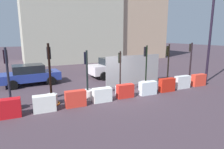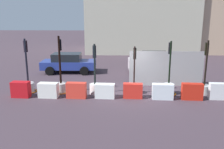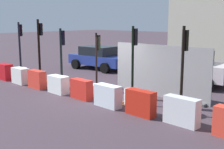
{
  "view_description": "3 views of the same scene",
  "coord_description": "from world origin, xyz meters",
  "px_view_note": "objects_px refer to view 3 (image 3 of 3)",
  "views": [
    {
      "loc": [
        -5.65,
        -10.31,
        3.64
      ],
      "look_at": [
        -0.28,
        0.37,
        1.19
      ],
      "focal_mm": 30.86,
      "sensor_mm": 36.0,
      "label": 1
    },
    {
      "loc": [
        -0.7,
        -13.18,
        4.31
      ],
      "look_at": [
        -1.23,
        0.67,
        0.9
      ],
      "focal_mm": 38.42,
      "sensor_mm": 36.0,
      "label": 2
    },
    {
      "loc": [
        8.81,
        -8.91,
        3.22
      ],
      "look_at": [
        0.32,
        0.54,
        0.87
      ],
      "focal_mm": 47.62,
      "sensor_mm": 36.0,
      "label": 3
    }
  ],
  "objects_px": {
    "traffic_light_1": "(40,71)",
    "car_white_van": "(190,67)",
    "construction_barrier_1": "(20,76)",
    "traffic_light_2": "(62,76)",
    "construction_barrier_5": "(108,96)",
    "traffic_light_0": "(21,68)",
    "traffic_light_5": "(181,99)",
    "construction_barrier_2": "(37,79)",
    "construction_barrier_7": "(182,111)",
    "traffic_light_4": "(132,91)",
    "construction_barrier_3": "(58,85)",
    "car_blue_estate": "(99,57)",
    "construction_barrier_6": "(141,103)",
    "construction_barrier_4": "(81,89)",
    "construction_barrier_0": "(5,72)",
    "traffic_light_3": "(97,85)"
  },
  "relations": [
    {
      "from": "traffic_light_5",
      "to": "traffic_light_2",
      "type": "bearing_deg",
      "value": -177.8
    },
    {
      "from": "construction_barrier_5",
      "to": "car_blue_estate",
      "type": "distance_m",
      "value": 8.69
    },
    {
      "from": "car_white_van",
      "to": "traffic_light_5",
      "type": "bearing_deg",
      "value": -65.81
    },
    {
      "from": "traffic_light_4",
      "to": "construction_barrier_0",
      "type": "bearing_deg",
      "value": -174.02
    },
    {
      "from": "construction_barrier_2",
      "to": "car_white_van",
      "type": "distance_m",
      "value": 7.59
    },
    {
      "from": "traffic_light_1",
      "to": "traffic_light_2",
      "type": "distance_m",
      "value": 1.98
    },
    {
      "from": "traffic_light_4",
      "to": "construction_barrier_1",
      "type": "height_order",
      "value": "traffic_light_4"
    },
    {
      "from": "construction_barrier_0",
      "to": "construction_barrier_7",
      "type": "relative_size",
      "value": 0.86
    },
    {
      "from": "traffic_light_1",
      "to": "construction_barrier_6",
      "type": "distance_m",
      "value": 7.24
    },
    {
      "from": "traffic_light_1",
      "to": "traffic_light_3",
      "type": "distance_m",
      "value": 4.17
    },
    {
      "from": "traffic_light_4",
      "to": "construction_barrier_3",
      "type": "distance_m",
      "value": 3.63
    },
    {
      "from": "construction_barrier_0",
      "to": "construction_barrier_6",
      "type": "distance_m",
      "value": 9.16
    },
    {
      "from": "traffic_light_2",
      "to": "traffic_light_4",
      "type": "bearing_deg",
      "value": 1.51
    },
    {
      "from": "car_blue_estate",
      "to": "traffic_light_5",
      "type": "bearing_deg",
      "value": -29.45
    },
    {
      "from": "construction_barrier_2",
      "to": "construction_barrier_5",
      "type": "bearing_deg",
      "value": -0.01
    },
    {
      "from": "traffic_light_0",
      "to": "traffic_light_5",
      "type": "relative_size",
      "value": 1.02
    },
    {
      "from": "construction_barrier_4",
      "to": "construction_barrier_7",
      "type": "relative_size",
      "value": 0.91
    },
    {
      "from": "construction_barrier_4",
      "to": "construction_barrier_6",
      "type": "height_order",
      "value": "construction_barrier_6"
    },
    {
      "from": "traffic_light_1",
      "to": "construction_barrier_4",
      "type": "bearing_deg",
      "value": -11.34
    },
    {
      "from": "construction_barrier_7",
      "to": "car_blue_estate",
      "type": "height_order",
      "value": "car_blue_estate"
    },
    {
      "from": "traffic_light_0",
      "to": "traffic_light_4",
      "type": "bearing_deg",
      "value": -0.61
    },
    {
      "from": "traffic_light_2",
      "to": "construction_barrier_5",
      "type": "xyz_separation_m",
      "value": [
        3.67,
        -0.77,
        -0.17
      ]
    },
    {
      "from": "traffic_light_4",
      "to": "car_white_van",
      "type": "relative_size",
      "value": 0.74
    },
    {
      "from": "car_white_van",
      "to": "construction_barrier_2",
      "type": "bearing_deg",
      "value": -130.86
    },
    {
      "from": "construction_barrier_6",
      "to": "car_white_van",
      "type": "distance_m",
      "value": 5.88
    },
    {
      "from": "construction_barrier_1",
      "to": "construction_barrier_2",
      "type": "bearing_deg",
      "value": -1.61
    },
    {
      "from": "traffic_light_2",
      "to": "traffic_light_3",
      "type": "bearing_deg",
      "value": 3.3
    },
    {
      "from": "construction_barrier_2",
      "to": "construction_barrier_7",
      "type": "distance_m",
      "value": 7.62
    },
    {
      "from": "traffic_light_1",
      "to": "car_white_van",
      "type": "distance_m",
      "value": 7.71
    },
    {
      "from": "traffic_light_1",
      "to": "construction_barrier_5",
      "type": "bearing_deg",
      "value": -9.21
    },
    {
      "from": "construction_barrier_5",
      "to": "car_blue_estate",
      "type": "relative_size",
      "value": 0.27
    },
    {
      "from": "construction_barrier_4",
      "to": "construction_barrier_6",
      "type": "distance_m",
      "value": 3.1
    },
    {
      "from": "traffic_light_0",
      "to": "traffic_light_3",
      "type": "relative_size",
      "value": 1.15
    },
    {
      "from": "construction_barrier_5",
      "to": "construction_barrier_6",
      "type": "distance_m",
      "value": 1.53
    },
    {
      "from": "traffic_light_3",
      "to": "traffic_light_4",
      "type": "bearing_deg",
      "value": -0.51
    },
    {
      "from": "traffic_light_2",
      "to": "construction_barrier_5",
      "type": "distance_m",
      "value": 3.75
    },
    {
      "from": "construction_barrier_4",
      "to": "construction_barrier_5",
      "type": "xyz_separation_m",
      "value": [
        1.57,
        -0.1,
        0.01
      ]
    },
    {
      "from": "traffic_light_2",
      "to": "car_blue_estate",
      "type": "distance_m",
      "value": 5.84
    },
    {
      "from": "traffic_light_2",
      "to": "car_blue_estate",
      "type": "xyz_separation_m",
      "value": [
        -2.64,
        5.2,
        0.18
      ]
    },
    {
      "from": "construction_barrier_4",
      "to": "car_blue_estate",
      "type": "bearing_deg",
      "value": 128.89
    },
    {
      "from": "construction_barrier_1",
      "to": "construction_barrier_5",
      "type": "bearing_deg",
      "value": -0.41
    },
    {
      "from": "traffic_light_1",
      "to": "car_white_van",
      "type": "xyz_separation_m",
      "value": [
        6.01,
        4.82,
        0.26
      ]
    },
    {
      "from": "traffic_light_5",
      "to": "construction_barrier_6",
      "type": "xyz_separation_m",
      "value": [
        -0.96,
        -1.03,
        -0.12
      ]
    },
    {
      "from": "construction_barrier_7",
      "to": "construction_barrier_3",
      "type": "bearing_deg",
      "value": -179.84
    },
    {
      "from": "construction_barrier_0",
      "to": "construction_barrier_1",
      "type": "xyz_separation_m",
      "value": [
        1.5,
        0.01,
        -0.03
      ]
    },
    {
      "from": "construction_barrier_1",
      "to": "traffic_light_2",
      "type": "bearing_deg",
      "value": 16.46
    },
    {
      "from": "traffic_light_0",
      "to": "construction_barrier_4",
      "type": "relative_size",
      "value": 2.96
    },
    {
      "from": "construction_barrier_1",
      "to": "car_white_van",
      "type": "xyz_separation_m",
      "value": [
        6.49,
        5.69,
        0.44
      ]
    },
    {
      "from": "construction_barrier_3",
      "to": "construction_barrier_4",
      "type": "xyz_separation_m",
      "value": [
        1.5,
        0.03,
        0.02
      ]
    },
    {
      "from": "traffic_light_4",
      "to": "construction_barrier_3",
      "type": "relative_size",
      "value": 2.81
    }
  ]
}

